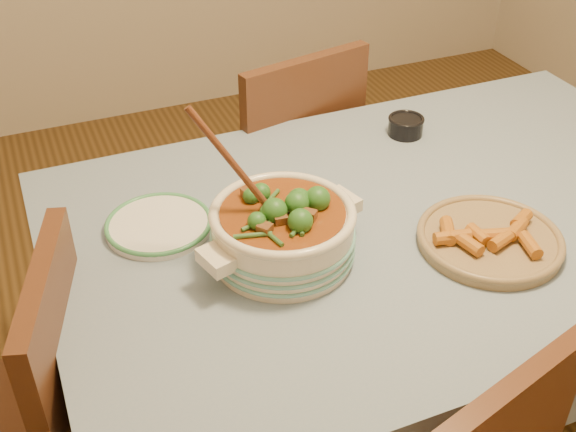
% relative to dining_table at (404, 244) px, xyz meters
% --- Properties ---
extents(floor, '(4.50, 4.50, 0.00)m').
position_rel_dining_table_xyz_m(floor, '(0.00, 0.00, -0.66)').
color(floor, '#462D14').
rests_on(floor, ground).
extents(dining_table, '(1.68, 1.08, 0.76)m').
position_rel_dining_table_xyz_m(dining_table, '(0.00, 0.00, 0.00)').
color(dining_table, brown).
rests_on(dining_table, floor).
extents(stew_casserole, '(0.40, 0.37, 0.37)m').
position_rel_dining_table_xyz_m(stew_casserole, '(-0.34, -0.04, 0.17)').
color(stew_casserole, beige).
rests_on(stew_casserole, dining_table).
extents(white_plate, '(0.32, 0.32, 0.02)m').
position_rel_dining_table_xyz_m(white_plate, '(-0.56, 0.17, 0.10)').
color(white_plate, white).
rests_on(white_plate, dining_table).
extents(condiment_bowl, '(0.13, 0.13, 0.05)m').
position_rel_dining_table_xyz_m(condiment_bowl, '(0.19, 0.34, 0.12)').
color(condiment_bowl, black).
rests_on(condiment_bowl, dining_table).
extents(fried_plate, '(0.38, 0.38, 0.05)m').
position_rel_dining_table_xyz_m(fried_plate, '(0.10, -0.18, 0.11)').
color(fried_plate, '#957B52').
rests_on(fried_plate, dining_table).
extents(chair_far, '(0.51, 0.51, 0.92)m').
position_rel_dining_table_xyz_m(chair_far, '(-0.04, 0.68, -0.14)').
color(chair_far, '#5C301C').
rests_on(chair_far, floor).
extents(chair_left, '(0.52, 0.52, 0.89)m').
position_rel_dining_table_xyz_m(chair_left, '(-0.94, -0.04, -0.16)').
color(chair_left, '#5C301C').
rests_on(chair_left, floor).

